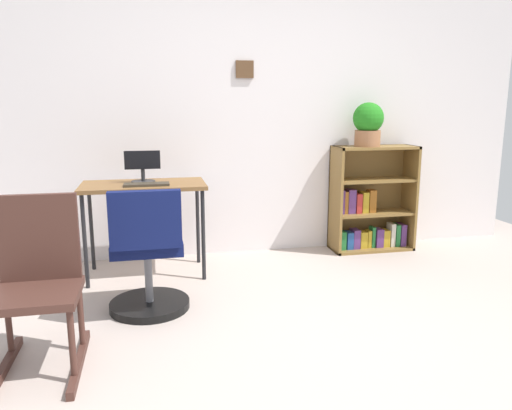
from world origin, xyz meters
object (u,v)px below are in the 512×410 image
Objects in this scene: desk at (144,192)px; rocking_chair at (38,282)px; keyboard at (147,184)px; bookshelf_low at (370,204)px; office_chair at (148,260)px; potted_plant_on_shelf at (368,123)px; monitor at (143,167)px.

rocking_chair is at bearing -112.25° from desk.
bookshelf_low reaches higher than keyboard.
rocking_chair is at bearing -135.57° from office_chair.
office_chair is at bearing -90.80° from keyboard.
potted_plant_on_shelf is at bearing -145.53° from bookshelf_low.
monitor is (-0.00, 0.05, 0.19)m from desk.
bookshelf_low is 0.75m from potted_plant_on_shelf.
keyboard is 0.75m from office_chair.
office_chair is 2.26m from bookshelf_low.
monitor is 2.08m from bookshelf_low.
monitor is at bearing 98.89° from keyboard.
rocking_chair is (-0.55, -1.17, -0.29)m from keyboard.
rocking_chair is (-0.52, -1.33, -0.40)m from monitor.
bookshelf_low is at bearing 27.61° from office_chair.
rocking_chair reaches higher than keyboard.
office_chair is at bearing -152.68° from potted_plant_on_shelf.
office_chair is (0.02, -0.75, -0.31)m from desk.
monitor is at bearing 90.35° from desk.
rocking_chair is at bearing -115.14° from keyboard.
keyboard is (0.02, -0.11, 0.08)m from desk.
rocking_chair is at bearing -111.48° from monitor.
monitor reaches higher than rocking_chair.
potted_plant_on_shelf is at bearing 27.32° from office_chair.
rocking_chair is at bearing -148.21° from bookshelf_low.
potted_plant_on_shelf is (-0.08, -0.05, 0.74)m from bookshelf_low.
monitor is 0.70× the size of potted_plant_on_shelf.
monitor is 1.48m from rocking_chair.
monitor is 0.20m from keyboard.
keyboard is 0.40× the size of office_chair.
potted_plant_on_shelf is (1.92, 0.36, 0.42)m from keyboard.
bookshelf_low reaches higher than desk.
monitor reaches higher than office_chair.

